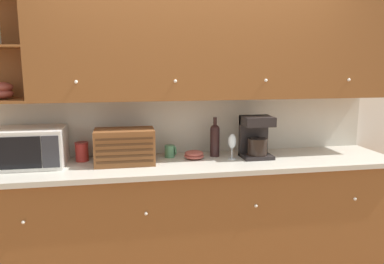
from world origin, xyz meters
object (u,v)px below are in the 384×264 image
(microwave, at_px, (28,147))
(mug, at_px, (170,151))
(bowl_stack_on_counter, at_px, (194,155))
(wine_glass, at_px, (232,142))
(bread_box, at_px, (125,147))
(wine_bottle, at_px, (215,139))
(coffee_maker, at_px, (256,137))
(storage_canister, at_px, (82,152))

(microwave, relative_size, mug, 5.26)
(bowl_stack_on_counter, bearing_deg, wine_glass, -12.77)
(bread_box, height_order, wine_glass, bread_box)
(wine_bottle, xyz_separation_m, coffee_maker, (0.33, -0.10, 0.03))
(bowl_stack_on_counter, height_order, coffee_maker, coffee_maker)
(mug, bearing_deg, bowl_stack_on_counter, -24.26)
(microwave, bearing_deg, bread_box, -4.79)
(mug, distance_m, wine_bottle, 0.40)
(coffee_maker, bearing_deg, microwave, 178.52)
(storage_canister, bearing_deg, mug, -0.57)
(storage_canister, xyz_separation_m, bowl_stack_on_counter, (0.92, -0.09, -0.04))
(wine_bottle, xyz_separation_m, wine_glass, (0.12, -0.13, -0.01))
(microwave, bearing_deg, mug, 4.28)
(wine_glass, distance_m, coffee_maker, 0.22)
(coffee_maker, bearing_deg, bread_box, -179.26)
(bread_box, relative_size, wine_glass, 2.19)
(storage_canister, xyz_separation_m, bread_box, (0.35, -0.15, 0.06))
(wine_glass, bearing_deg, bread_box, 179.25)
(bread_box, xyz_separation_m, mug, (0.38, 0.14, -0.09))
(mug, relative_size, bowl_stack_on_counter, 0.62)
(microwave, distance_m, coffee_maker, 1.83)
(storage_canister, relative_size, bread_box, 0.33)
(wine_glass, bearing_deg, mug, 162.66)
(bowl_stack_on_counter, xyz_separation_m, wine_bottle, (0.19, 0.06, 0.12))
(storage_canister, bearing_deg, bread_box, -23.70)
(coffee_maker, bearing_deg, wine_glass, -173.23)
(storage_canister, relative_size, wine_bottle, 0.46)
(bread_box, distance_m, wine_bottle, 0.77)
(microwave, distance_m, storage_canister, 0.40)
(microwave, xyz_separation_m, bowl_stack_on_counter, (1.31, -0.00, -0.12))
(coffee_maker, bearing_deg, wine_bottle, 163.28)
(bowl_stack_on_counter, height_order, wine_glass, wine_glass)
(mug, height_order, bowl_stack_on_counter, mug)
(bread_box, xyz_separation_m, coffee_maker, (1.10, 0.01, 0.04))
(microwave, xyz_separation_m, wine_glass, (1.62, -0.07, -0.00))
(microwave, bearing_deg, bowl_stack_on_counter, -0.12)
(mug, xyz_separation_m, wine_bottle, (0.38, -0.03, 0.10))
(bread_box, xyz_separation_m, wine_glass, (0.88, -0.01, 0.01))
(microwave, xyz_separation_m, mug, (1.11, 0.08, -0.10))
(mug, distance_m, wine_glass, 0.53)
(storage_canister, distance_m, bowl_stack_on_counter, 0.92)
(wine_bottle, bearing_deg, storage_canister, 178.06)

